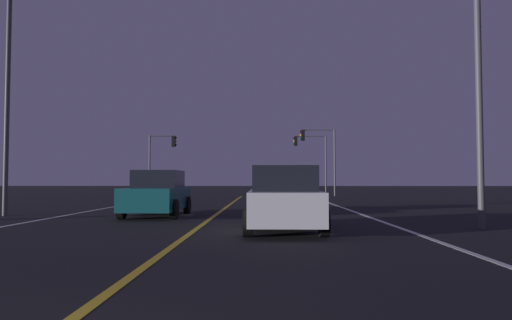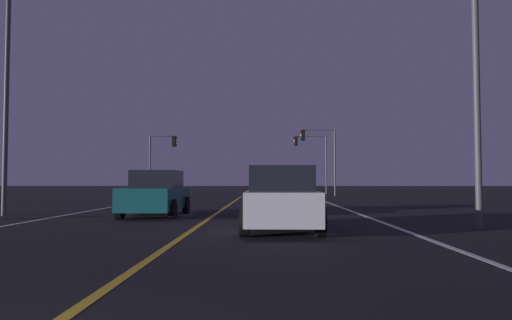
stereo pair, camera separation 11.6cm
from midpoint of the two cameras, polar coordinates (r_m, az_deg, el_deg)
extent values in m
cube|color=silver|center=(17.50, 13.63, -6.79)|extent=(0.16, 41.66, 0.01)
cube|color=silver|center=(18.70, -22.82, -6.38)|extent=(0.16, 41.66, 0.01)
cube|color=gold|center=(17.21, -5.22, -6.92)|extent=(0.16, 41.66, 0.01)
cylinder|color=black|center=(16.09, -10.06, -6.00)|extent=(0.22, 0.68, 0.68)
cylinder|color=black|center=(16.54, -16.22, -5.85)|extent=(0.22, 0.68, 0.68)
cylinder|color=black|center=(18.74, -8.44, -5.51)|extent=(0.22, 0.68, 0.68)
cylinder|color=black|center=(19.13, -13.79, -5.40)|extent=(0.22, 0.68, 0.68)
cube|color=#145156|center=(17.59, -12.08, -4.64)|extent=(1.80, 4.30, 0.80)
cube|color=black|center=(17.82, -11.87, -2.30)|extent=(1.60, 2.10, 0.64)
cube|color=red|center=(19.52, -8.93, -4.15)|extent=(0.24, 0.08, 0.16)
cube|color=red|center=(19.76, -12.37, -4.10)|extent=(0.24, 0.08, 0.16)
cylinder|color=black|center=(13.72, -0.66, -6.66)|extent=(0.22, 0.68, 0.68)
cylinder|color=black|center=(13.78, 6.89, -6.63)|extent=(0.22, 0.68, 0.68)
cylinder|color=black|center=(11.03, -1.12, -7.69)|extent=(0.22, 0.68, 0.68)
cylinder|color=black|center=(11.10, 8.29, -7.63)|extent=(0.22, 0.68, 0.68)
cube|color=silver|center=(12.35, 3.33, -5.64)|extent=(1.80, 4.30, 0.80)
cube|color=black|center=(12.08, 3.37, -2.29)|extent=(1.60, 2.10, 0.64)
cube|color=red|center=(10.24, 0.40, -5.74)|extent=(0.24, 0.08, 0.16)
cube|color=red|center=(10.30, 7.13, -5.70)|extent=(0.24, 0.08, 0.16)
cylinder|color=#4C4C51|center=(38.84, 9.78, -0.31)|extent=(0.14, 0.14, 5.56)
cylinder|color=#4C4C51|center=(38.86, 7.84, 3.71)|extent=(2.61, 0.10, 0.10)
cube|color=black|center=(38.69, 5.92, 3.06)|extent=(0.28, 0.36, 0.90)
sphere|color=#3A0605|center=(38.71, 5.68, 3.50)|extent=(0.20, 0.20, 0.20)
sphere|color=orange|center=(38.68, 5.68, 3.06)|extent=(0.20, 0.20, 0.20)
sphere|color=#063816|center=(38.65, 5.68, 2.62)|extent=(0.20, 0.20, 0.20)
cylinder|color=#4C4C51|center=(39.58, -12.87, -0.68)|extent=(0.14, 0.14, 5.06)
cylinder|color=#4C4C51|center=(39.50, -11.42, 2.92)|extent=(2.01, 0.10, 0.10)
cube|color=black|center=(39.26, -10.00, 2.28)|extent=(0.28, 0.36, 0.90)
sphere|color=#3A0605|center=(39.25, -9.76, 2.72)|extent=(0.20, 0.20, 0.20)
sphere|color=orange|center=(39.23, -9.77, 2.28)|extent=(0.20, 0.20, 0.20)
sphere|color=#063816|center=(39.20, -9.77, 1.84)|extent=(0.20, 0.20, 0.20)
cylinder|color=#4C4C51|center=(44.28, 8.72, -0.59)|extent=(0.14, 0.14, 5.53)
cylinder|color=#4C4C51|center=(44.29, 6.88, 2.92)|extent=(2.83, 0.10, 0.10)
cube|color=black|center=(44.13, 5.05, 2.34)|extent=(0.28, 0.36, 0.90)
sphere|color=#3A0605|center=(44.15, 4.85, 2.73)|extent=(0.20, 0.20, 0.20)
sphere|color=orange|center=(44.12, 4.85, 2.34)|extent=(0.20, 0.20, 0.20)
sphere|color=#063816|center=(44.10, 4.85, 1.95)|extent=(0.20, 0.20, 0.20)
cylinder|color=#4C4C51|center=(14.44, 25.75, 8.30)|extent=(0.18, 0.18, 7.96)
cylinder|color=#4C4C51|center=(19.99, -28.25, 6.62)|extent=(0.18, 0.18, 8.80)
camera|label=1|loc=(0.06, -88.80, -0.05)|focal=32.47mm
camera|label=2|loc=(0.06, 91.20, 0.05)|focal=32.47mm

